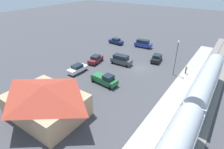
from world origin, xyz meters
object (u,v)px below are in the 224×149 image
(station_building, at_px, (46,100))
(light_pole_near_platform, at_px, (177,54))
(suv_charcoal, at_px, (121,60))
(sedan_black, at_px, (157,58))
(sedan_maroon, at_px, (96,59))
(pickup_green, at_px, (105,79))
(suv_blue, at_px, (143,43))
(pedestrian_on_platform, at_px, (186,69))
(sedan_navy, at_px, (116,41))
(sedan_white, at_px, (77,69))

(station_building, xyz_separation_m, light_pole_near_platform, (-11.20, -23.08, 2.06))
(station_building, bearing_deg, suv_charcoal, -88.36)
(sedan_black, xyz_separation_m, sedan_maroon, (11.70, 8.84, 0.00))
(pickup_green, height_order, suv_charcoal, suv_charcoal)
(sedan_black, relative_size, suv_blue, 0.94)
(pickup_green, bearing_deg, pedestrian_on_platform, -133.03)
(sedan_navy, relative_size, sedan_maroon, 0.98)
(suv_blue, xyz_separation_m, light_pole_near_platform, (-12.80, 11.96, 3.51))
(station_building, relative_size, suv_blue, 2.30)
(sedan_navy, height_order, suv_charcoal, suv_charcoal)
(sedan_maroon, xyz_separation_m, sedan_white, (-0.06, 6.21, 0.00))
(sedan_black, bearing_deg, sedan_maroon, 37.09)
(pickup_green, bearing_deg, suv_blue, -82.08)
(pedestrian_on_platform, bearing_deg, pickup_green, 46.97)
(sedan_navy, bearing_deg, suv_blue, -167.48)
(sedan_navy, relative_size, suv_blue, 0.92)
(suv_blue, bearing_deg, pedestrian_on_platform, 144.62)
(pickup_green, distance_m, sedan_black, 16.21)
(pedestrian_on_platform, height_order, suv_blue, suv_blue)
(sedan_navy, distance_m, sedan_white, 20.95)
(sedan_black, xyz_separation_m, suv_charcoal, (6.18, 6.20, 0.27))
(sedan_maroon, xyz_separation_m, suv_blue, (-4.53, -16.23, 0.27))
(station_building, height_order, pedestrian_on_platform, station_building)
(station_building, distance_m, sedan_maroon, 19.87)
(station_building, height_order, light_pole_near_platform, light_pole_near_platform)
(sedan_navy, bearing_deg, suv_charcoal, 127.85)
(sedan_navy, xyz_separation_m, sedan_white, (-3.69, 20.62, 0.00))
(pickup_green, height_order, sedan_white, pickup_green)
(suv_blue, relative_size, sedan_white, 1.10)
(pickup_green, bearing_deg, sedan_white, -4.97)
(station_building, relative_size, pickup_green, 2.08)
(pedestrian_on_platform, distance_m, sedan_maroon, 20.24)
(suv_charcoal, bearing_deg, sedan_white, 58.32)
(pickup_green, xyz_separation_m, suv_blue, (3.22, -23.10, 0.12))
(station_building, relative_size, light_pole_near_platform, 1.58)
(sedan_black, bearing_deg, light_pole_near_platform, 140.90)
(sedan_black, height_order, suv_charcoal, suv_charcoal)
(sedan_maroon, relative_size, sedan_white, 1.04)
(sedan_black, xyz_separation_m, light_pole_near_platform, (-5.64, 4.58, 3.78))
(sedan_maroon, bearing_deg, suv_charcoal, -154.46)
(pickup_green, height_order, sedan_navy, pickup_green)
(pickup_green, distance_m, suv_charcoal, 9.77)
(sedan_navy, xyz_separation_m, sedan_maroon, (-3.63, 14.41, 0.00))
(pedestrian_on_platform, relative_size, sedan_black, 0.36)
(pickup_green, xyz_separation_m, sedan_navy, (11.38, -21.29, -0.15))
(sedan_black, bearing_deg, pickup_green, 75.89)
(station_building, xyz_separation_m, sedan_maroon, (6.13, -18.82, -1.72))
(sedan_navy, height_order, sedan_maroon, same)
(sedan_black, bearing_deg, station_building, 78.63)
(pedestrian_on_platform, xyz_separation_m, pickup_green, (11.69, 12.52, -0.25))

